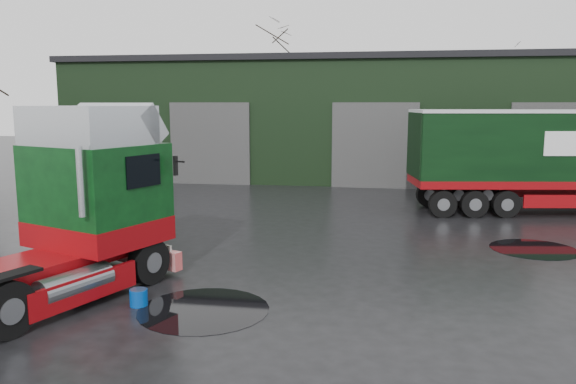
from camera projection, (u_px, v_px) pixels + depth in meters
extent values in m
plane|color=black|center=(281.00, 272.00, 13.28)|extent=(100.00, 100.00, 0.00)
cube|color=black|center=(376.00, 120.00, 31.99)|extent=(32.00, 12.00, 6.00)
cube|color=black|center=(378.00, 64.00, 31.50)|extent=(32.40, 12.40, 0.30)
cylinder|color=#063A96|center=(139.00, 298.00, 11.07)|extent=(0.39, 0.39, 0.33)
cylinder|color=black|center=(204.00, 310.00, 10.87)|extent=(2.55, 2.55, 0.01)
cylinder|color=black|center=(534.00, 249.00, 15.39)|extent=(2.33, 2.33, 0.01)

